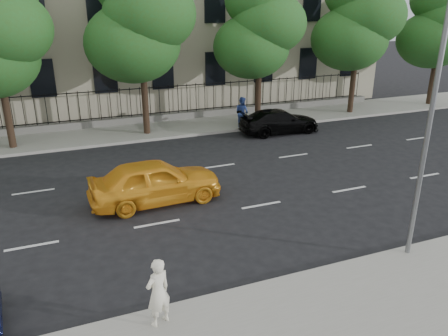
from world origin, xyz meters
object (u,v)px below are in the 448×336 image
(yellow_taxi, at_px, (155,181))
(woman_near, at_px, (158,292))
(black_sedan, at_px, (279,121))
(street_light, at_px, (420,82))

(yellow_taxi, xyz_separation_m, woman_near, (-1.54, -6.85, 0.16))
(black_sedan, bearing_deg, street_light, 169.06)
(black_sedan, bearing_deg, yellow_taxi, 128.29)
(street_light, relative_size, woman_near, 4.71)
(street_light, xyz_separation_m, black_sedan, (2.80, 12.69, -4.46))
(street_light, height_order, yellow_taxi, street_light)
(street_light, bearing_deg, black_sedan, 77.55)
(yellow_taxi, bearing_deg, black_sedan, -55.40)
(street_light, distance_m, yellow_taxi, 9.60)
(yellow_taxi, height_order, black_sedan, yellow_taxi)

